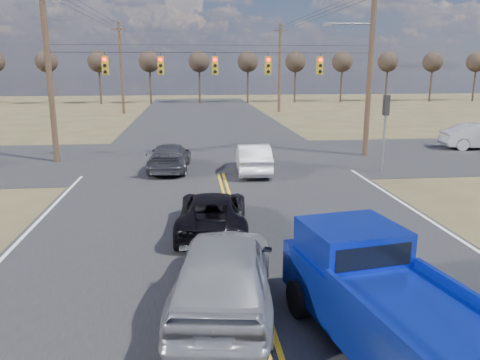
{
  "coord_description": "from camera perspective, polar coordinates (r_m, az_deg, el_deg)",
  "views": [
    {
      "loc": [
        -1.45,
        -8.88,
        5.27
      ],
      "look_at": [
        0.18,
        6.48,
        1.5
      ],
      "focal_mm": 35.0,
      "sensor_mm": 36.0,
      "label": 1
    }
  ],
  "objects": [
    {
      "name": "signal_gantry",
      "position": [
        26.74,
        -1.94,
        13.27
      ],
      "size": [
        19.6,
        4.83,
        10.0
      ],
      "color": "#473323",
      "rests_on": "ground"
    },
    {
      "name": "ground",
      "position": [
        10.43,
        2.87,
        -16.65
      ],
      "size": [
        160.0,
        160.0,
        0.0
      ],
      "primitive_type": "plane",
      "color": "brown",
      "rests_on": "ground"
    },
    {
      "name": "utility_poles",
      "position": [
        25.92,
        -2.94,
        13.6
      ],
      "size": [
        19.6,
        58.32,
        10.0
      ],
      "color": "#473323",
      "rests_on": "ground"
    },
    {
      "name": "road_main",
      "position": [
        19.66,
        -1.62,
        -1.84
      ],
      "size": [
        14.0,
        120.0,
        0.02
      ],
      "primitive_type": "cube",
      "color": "#28282B",
      "rests_on": "ground"
    },
    {
      "name": "white_car_queue",
      "position": [
        23.62,
        1.61,
        2.67
      ],
      "size": [
        1.84,
        4.61,
        1.49
      ],
      "primitive_type": "imported",
      "rotation": [
        0.0,
        0.0,
        3.08
      ],
      "color": "silver",
      "rests_on": "ground"
    },
    {
      "name": "dgrey_car_queue",
      "position": [
        24.44,
        -8.56,
        2.77
      ],
      "size": [
        2.27,
        4.91,
        1.39
      ],
      "primitive_type": "imported",
      "rotation": [
        0.0,
        0.0,
        3.07
      ],
      "color": "#35353B",
      "rests_on": "ground"
    },
    {
      "name": "pickup_truck",
      "position": [
        9.33,
        17.1,
        -14.04
      ],
      "size": [
        3.0,
        5.87,
        2.1
      ],
      "rotation": [
        0.0,
        0.0,
        0.17
      ],
      "color": "black",
      "rests_on": "ground"
    },
    {
      "name": "treeline",
      "position": [
        35.88,
        -3.87,
        14.38
      ],
      "size": [
        87.0,
        117.8,
        7.4
      ],
      "color": "#33261C",
      "rests_on": "ground"
    },
    {
      "name": "silver_suv",
      "position": [
        10.42,
        -1.98,
        -11.06
      ],
      "size": [
        2.86,
        5.57,
        1.81
      ],
      "primitive_type": "imported",
      "rotation": [
        0.0,
        0.0,
        3.0
      ],
      "color": "gray",
      "rests_on": "ground"
    },
    {
      "name": "black_suv",
      "position": [
        15.24,
        -3.35,
        -3.94
      ],
      "size": [
        2.53,
        4.86,
        1.31
      ],
      "primitive_type": "imported",
      "rotation": [
        0.0,
        0.0,
        3.06
      ],
      "color": "black",
      "rests_on": "ground"
    },
    {
      "name": "road_cross",
      "position": [
        27.43,
        -2.93,
        2.62
      ],
      "size": [
        120.0,
        12.0,
        0.02
      ],
      "primitive_type": "cube",
      "color": "#28282B",
      "rests_on": "ground"
    }
  ]
}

